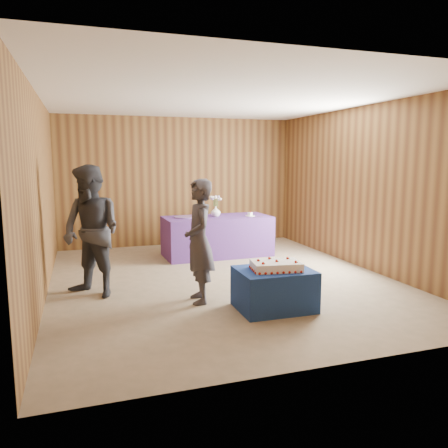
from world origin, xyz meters
name	(u,v)px	position (x,y,z in m)	size (l,w,h in m)	color
ground	(222,279)	(0.00, 0.00, 0.00)	(6.00, 6.00, 0.00)	gray
room_shell	(222,161)	(0.00, 0.00, 1.80)	(5.04, 6.04, 2.72)	brown
cake_table	(274,289)	(0.20, -1.46, 0.25)	(0.90, 0.70, 0.50)	navy
serving_table	(217,236)	(0.43, 1.63, 0.38)	(2.00, 0.90, 0.75)	#523188
sheet_cake	(276,266)	(0.20, -1.50, 0.55)	(0.66, 0.50, 0.14)	white
vase	(216,211)	(0.41, 1.65, 0.85)	(0.19, 0.19, 0.19)	white
flower_spray	(216,198)	(0.41, 1.65, 1.10)	(0.24, 0.23, 0.18)	#2D712D
platter	(185,217)	(-0.18, 1.67, 0.76)	(0.40, 0.40, 0.02)	#6A4A95
plate	(250,216)	(1.05, 1.50, 0.76)	(0.18, 0.18, 0.01)	white
cake_slice	(250,214)	(1.05, 1.50, 0.79)	(0.09, 0.09, 0.09)	white
knife	(257,217)	(1.12, 1.35, 0.75)	(0.26, 0.02, 0.00)	#B8B9BD
guest_left	(199,241)	(-0.59, -0.90, 0.79)	(0.58, 0.38, 1.59)	#37353F
guest_right	(92,232)	(-1.89, -0.24, 0.88)	(0.85, 0.67, 1.76)	#30323A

